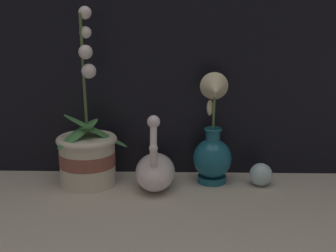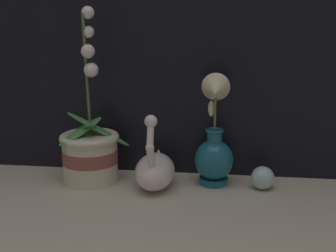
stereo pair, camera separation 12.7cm
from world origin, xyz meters
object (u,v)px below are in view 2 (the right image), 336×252
glass_sphere (263,178)px  blue_vase (214,145)px  orchid_potted_plant (90,150)px  swan_figurine (155,169)px

glass_sphere → blue_vase: bearing=173.2°
blue_vase → glass_sphere: bearing=-6.8°
orchid_potted_plant → glass_sphere: (0.49, -0.00, -0.06)m
orchid_potted_plant → swan_figurine: size_ratio=2.21×
orchid_potted_plant → glass_sphere: 0.49m
orchid_potted_plant → blue_vase: bearing=2.3°
orchid_potted_plant → swan_figurine: (0.19, -0.03, -0.04)m
orchid_potted_plant → glass_sphere: orchid_potted_plant is taller
orchid_potted_plant → blue_vase: (0.35, 0.01, 0.02)m
blue_vase → glass_sphere: blue_vase is taller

